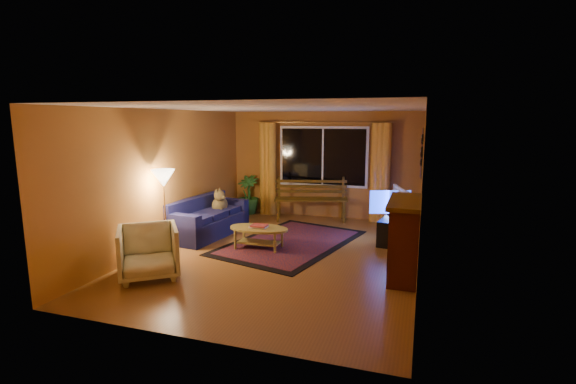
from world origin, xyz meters
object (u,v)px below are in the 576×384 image
(bench, at_px, (311,210))
(floor_lamp, at_px, (165,211))
(sofa, at_px, (208,217))
(coffee_table, at_px, (259,238))
(armchair, at_px, (148,249))
(tv_console, at_px, (394,229))

(bench, height_order, floor_lamp, floor_lamp)
(sofa, bearing_deg, coffee_table, -15.19)
(bench, bearing_deg, floor_lamp, -136.13)
(armchair, height_order, floor_lamp, floor_lamp)
(armchair, bearing_deg, tv_console, 4.96)
(sofa, distance_m, tv_console, 3.69)
(bench, distance_m, floor_lamp, 3.58)
(coffee_table, bearing_deg, sofa, 157.89)
(bench, relative_size, floor_lamp, 1.14)
(bench, xyz_separation_m, armchair, (-1.38, -4.15, 0.18))
(sofa, bearing_deg, armchair, -76.28)
(bench, xyz_separation_m, sofa, (-1.66, -1.84, 0.13))
(coffee_table, bearing_deg, floor_lamp, -156.06)
(bench, bearing_deg, coffee_table, -113.20)
(bench, bearing_deg, sofa, -146.98)
(tv_console, bearing_deg, sofa, -159.31)
(coffee_table, height_order, tv_console, tv_console)
(bench, distance_m, coffee_table, 2.40)
(bench, height_order, tv_console, bench)
(armchair, bearing_deg, floor_lamp, 74.80)
(armchair, distance_m, floor_lamp, 1.24)
(floor_lamp, distance_m, coffee_table, 1.72)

